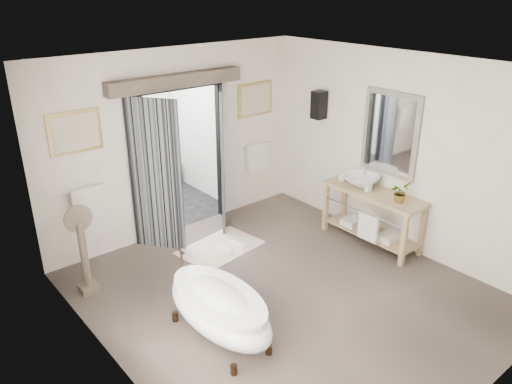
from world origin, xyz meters
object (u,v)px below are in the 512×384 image
Objects in this scene: clawfoot_tub at (219,308)px; rug at (220,247)px; basin at (361,181)px; vanity at (372,213)px.

clawfoot_tub reaches higher than rug.
rug is (1.22, 1.66, -0.38)m from clawfoot_tub.
clawfoot_tub is at bearing -167.85° from basin.
vanity reaches higher than rug.
vanity is (3.10, 0.32, 0.12)m from clawfoot_tub.
basin is at bearing 88.65° from vanity.
basin is at bearing -29.77° from rug.
basin is (3.11, 0.58, 0.56)m from clawfoot_tub.
vanity is at bearing -35.47° from rug.
rug is at bearing 53.79° from clawfoot_tub.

